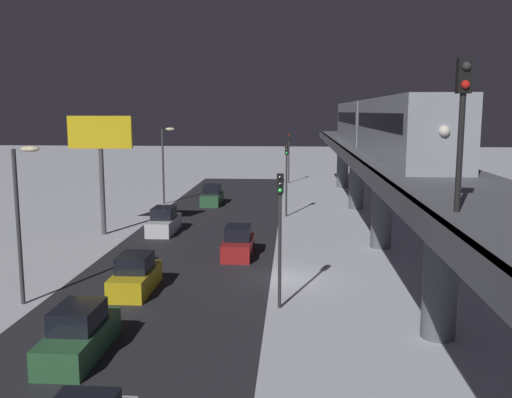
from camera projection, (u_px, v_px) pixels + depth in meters
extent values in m
plane|color=silver|center=(281.00, 279.00, 31.45)|extent=(240.00, 240.00, 0.00)
cube|color=#28282D|center=(174.00, 276.00, 31.85)|extent=(11.00, 93.49, 0.01)
cube|color=slate|center=(406.00, 169.00, 30.07)|extent=(5.00, 93.49, 0.80)
cube|color=#38383D|center=(361.00, 169.00, 30.23)|extent=(0.24, 91.62, 0.80)
cylinder|color=slate|center=(343.00, 164.00, 68.98)|extent=(1.40, 1.40, 5.78)
cylinder|color=slate|center=(357.00, 179.00, 53.62)|extent=(1.40, 1.40, 5.78)
cylinder|color=slate|center=(382.00, 206.00, 38.26)|extent=(1.40, 1.40, 5.78)
cylinder|color=slate|center=(441.00, 269.00, 22.90)|extent=(1.40, 1.40, 5.78)
cube|color=#999EA8|center=(402.00, 128.00, 31.53)|extent=(2.90, 18.00, 3.40)
cube|color=black|center=(402.00, 121.00, 31.47)|extent=(2.94, 16.20, 0.90)
cube|color=#999EA8|center=(362.00, 122.00, 49.87)|extent=(2.90, 18.00, 3.40)
cube|color=black|center=(362.00, 117.00, 49.80)|extent=(2.94, 16.20, 0.90)
sphere|color=white|center=(444.00, 131.00, 22.58)|extent=(0.44, 0.44, 0.44)
cylinder|color=black|center=(460.00, 152.00, 14.79)|extent=(0.16, 0.16, 3.20)
cube|color=black|center=(464.00, 76.00, 14.49)|extent=(0.36, 0.28, 0.90)
sphere|color=#333333|center=(467.00, 66.00, 14.29)|extent=(0.22, 0.22, 0.22)
sphere|color=red|center=(465.00, 84.00, 14.37)|extent=(0.22, 0.22, 0.22)
cube|color=#A51E1E|center=(238.00, 248.00, 36.32)|extent=(1.80, 4.36, 1.10)
cube|color=black|center=(238.00, 233.00, 36.17)|extent=(1.58, 2.09, 0.87)
cylinder|color=black|center=(227.00, 246.00, 37.75)|extent=(0.20, 0.64, 0.64)
cylinder|color=black|center=(253.00, 246.00, 37.63)|extent=(0.20, 0.64, 0.64)
cylinder|color=black|center=(222.00, 256.00, 35.08)|extent=(0.20, 0.64, 0.64)
cylinder|color=black|center=(250.00, 257.00, 34.97)|extent=(0.20, 0.64, 0.64)
cube|color=gold|center=(135.00, 281.00, 29.16)|extent=(1.80, 4.29, 1.10)
cube|color=black|center=(135.00, 263.00, 29.01)|extent=(1.58, 2.06, 0.87)
cube|color=#2D6038|center=(79.00, 341.00, 21.53)|extent=(1.80, 4.73, 1.10)
cube|color=black|center=(78.00, 316.00, 21.38)|extent=(1.58, 2.27, 0.87)
cube|color=silver|center=(164.00, 225.00, 43.41)|extent=(1.80, 4.79, 1.10)
cube|color=black|center=(164.00, 213.00, 43.26)|extent=(1.58, 2.30, 0.87)
cube|color=#2D6038|center=(212.00, 199.00, 56.54)|extent=(1.80, 4.49, 1.10)
cube|color=black|center=(212.00, 189.00, 56.39)|extent=(1.58, 2.16, 0.87)
cylinder|color=#2D2D2D|center=(280.00, 251.00, 26.36)|extent=(0.16, 0.16, 5.50)
cube|color=black|center=(280.00, 184.00, 25.86)|extent=(0.32, 0.32, 0.90)
sphere|color=black|center=(280.00, 178.00, 25.64)|extent=(0.20, 0.20, 0.20)
sphere|color=black|center=(280.00, 184.00, 25.69)|extent=(0.20, 0.20, 0.20)
sphere|color=#19E53F|center=(280.00, 191.00, 25.73)|extent=(0.20, 0.20, 0.20)
cylinder|color=#2D2D2D|center=(286.00, 186.00, 49.69)|extent=(0.16, 0.16, 5.50)
cube|color=black|center=(287.00, 149.00, 49.20)|extent=(0.32, 0.32, 0.90)
sphere|color=black|center=(287.00, 146.00, 48.97)|extent=(0.20, 0.20, 0.20)
sphere|color=black|center=(287.00, 149.00, 49.02)|extent=(0.20, 0.20, 0.20)
sphere|color=#19E53F|center=(287.00, 153.00, 49.07)|extent=(0.20, 0.20, 0.20)
cylinder|color=#2D2D2D|center=(289.00, 162.00, 73.02)|extent=(0.16, 0.16, 5.50)
cube|color=black|center=(289.00, 137.00, 72.53)|extent=(0.32, 0.32, 0.90)
sphere|color=red|center=(289.00, 135.00, 72.31)|extent=(0.20, 0.20, 0.20)
sphere|color=black|center=(289.00, 137.00, 72.35)|extent=(0.20, 0.20, 0.20)
sphere|color=black|center=(289.00, 140.00, 72.40)|extent=(0.20, 0.20, 0.20)
cylinder|color=#4C4C51|center=(102.00, 192.00, 42.34)|extent=(0.36, 0.36, 6.50)
cube|color=yellow|center=(100.00, 132.00, 41.66)|extent=(4.80, 0.30, 2.40)
cylinder|color=#38383D|center=(18.00, 228.00, 26.76)|extent=(0.20, 0.20, 7.50)
ellipsoid|color=#F4E5B2|center=(30.00, 149.00, 26.13)|extent=(0.90, 0.44, 0.30)
cylinder|color=#38383D|center=(163.00, 167.00, 56.34)|extent=(0.20, 0.20, 7.50)
ellipsoid|color=#F4E5B2|center=(170.00, 129.00, 55.71)|extent=(0.90, 0.44, 0.30)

